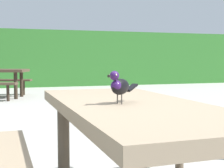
% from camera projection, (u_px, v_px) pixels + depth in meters
% --- Properties ---
extents(hedge_wall, '(28.00, 1.28, 2.06)m').
position_uv_depth(hedge_wall, '(20.00, 58.00, 12.14)').
color(hedge_wall, '#2D6B28').
rests_on(hedge_wall, ground).
extents(picnic_table_foreground, '(1.70, 1.81, 0.74)m').
position_uv_depth(picnic_table_foreground, '(130.00, 134.00, 1.92)').
color(picnic_table_foreground, '#84725B').
rests_on(picnic_table_foreground, ground).
extents(bird_grackle, '(0.24, 0.20, 0.18)m').
position_uv_depth(bird_grackle, '(119.00, 86.00, 1.82)').
color(bird_grackle, black).
rests_on(bird_grackle, picnic_table_foreground).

